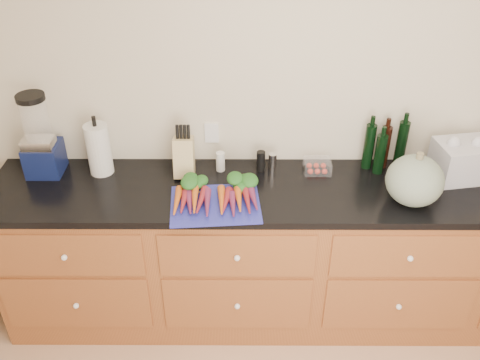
{
  "coord_description": "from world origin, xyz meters",
  "views": [
    {
      "loc": [
        -0.43,
        -1.1,
        2.61
      ],
      "look_at": [
        -0.44,
        1.2,
        1.06
      ],
      "focal_mm": 40.0,
      "sensor_mm": 36.0,
      "label": 1
    }
  ],
  "objects_px": {
    "carrots": "(215,195)",
    "squash": "(415,181)",
    "paper_towel": "(99,149)",
    "tomato_box": "(317,166)",
    "blender_appliance": "(40,140)",
    "knife_block": "(184,157)",
    "cutting_board": "(215,204)"
  },
  "relations": [
    {
      "from": "carrots",
      "to": "squash",
      "type": "bearing_deg",
      "value": -0.18
    },
    {
      "from": "tomato_box",
      "to": "paper_towel",
      "type": "bearing_deg",
      "value": -179.53
    },
    {
      "from": "blender_appliance",
      "to": "knife_block",
      "type": "relative_size",
      "value": 2.15
    },
    {
      "from": "carrots",
      "to": "tomato_box",
      "type": "height_order",
      "value": "carrots"
    },
    {
      "from": "paper_towel",
      "to": "cutting_board",
      "type": "bearing_deg",
      "value": -25.9
    },
    {
      "from": "cutting_board",
      "to": "blender_appliance",
      "type": "distance_m",
      "value": 1.04
    },
    {
      "from": "paper_towel",
      "to": "tomato_box",
      "type": "distance_m",
      "value": 1.23
    },
    {
      "from": "paper_towel",
      "to": "blender_appliance",
      "type": "bearing_deg",
      "value": -179.52
    },
    {
      "from": "carrots",
      "to": "tomato_box",
      "type": "bearing_deg",
      "value": 26.92
    },
    {
      "from": "carrots",
      "to": "blender_appliance",
      "type": "xyz_separation_m",
      "value": [
        -0.97,
        0.28,
        0.17
      ]
    },
    {
      "from": "cutting_board",
      "to": "tomato_box",
      "type": "xyz_separation_m",
      "value": [
        0.57,
        0.33,
        0.03
      ]
    },
    {
      "from": "carrots",
      "to": "paper_towel",
      "type": "relative_size",
      "value": 1.48
    },
    {
      "from": "carrots",
      "to": "knife_block",
      "type": "height_order",
      "value": "knife_block"
    },
    {
      "from": "squash",
      "to": "knife_block",
      "type": "relative_size",
      "value": 1.32
    },
    {
      "from": "carrots",
      "to": "cutting_board",
      "type": "bearing_deg",
      "value": -90.0
    },
    {
      "from": "carrots",
      "to": "squash",
      "type": "height_order",
      "value": "squash"
    },
    {
      "from": "squash",
      "to": "blender_appliance",
      "type": "distance_m",
      "value": 2.02
    },
    {
      "from": "cutting_board",
      "to": "blender_appliance",
      "type": "bearing_deg",
      "value": 161.93
    },
    {
      "from": "squash",
      "to": "paper_towel",
      "type": "xyz_separation_m",
      "value": [
        -1.69,
        0.28,
        0.02
      ]
    },
    {
      "from": "blender_appliance",
      "to": "paper_towel",
      "type": "xyz_separation_m",
      "value": [
        0.31,
        0.0,
        -0.06
      ]
    },
    {
      "from": "cutting_board",
      "to": "blender_appliance",
      "type": "xyz_separation_m",
      "value": [
        -0.97,
        0.32,
        0.2
      ]
    },
    {
      "from": "carrots",
      "to": "squash",
      "type": "xyz_separation_m",
      "value": [
        1.03,
        -0.0,
        0.09
      ]
    },
    {
      "from": "cutting_board",
      "to": "blender_appliance",
      "type": "relative_size",
      "value": 0.97
    },
    {
      "from": "cutting_board",
      "to": "carrots",
      "type": "bearing_deg",
      "value": 90.0
    },
    {
      "from": "knife_block",
      "to": "tomato_box",
      "type": "height_order",
      "value": "knife_block"
    },
    {
      "from": "cutting_board",
      "to": "knife_block",
      "type": "distance_m",
      "value": 0.37
    },
    {
      "from": "carrots",
      "to": "knife_block",
      "type": "bearing_deg",
      "value": 125.61
    },
    {
      "from": "blender_appliance",
      "to": "knife_block",
      "type": "xyz_separation_m",
      "value": [
        0.79,
        -0.02,
        -0.1
      ]
    },
    {
      "from": "paper_towel",
      "to": "carrots",
      "type": "bearing_deg",
      "value": -22.84
    },
    {
      "from": "cutting_board",
      "to": "paper_towel",
      "type": "distance_m",
      "value": 0.75
    },
    {
      "from": "squash",
      "to": "tomato_box",
      "type": "height_order",
      "value": "squash"
    },
    {
      "from": "cutting_board",
      "to": "paper_towel",
      "type": "relative_size",
      "value": 1.56
    }
  ]
}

